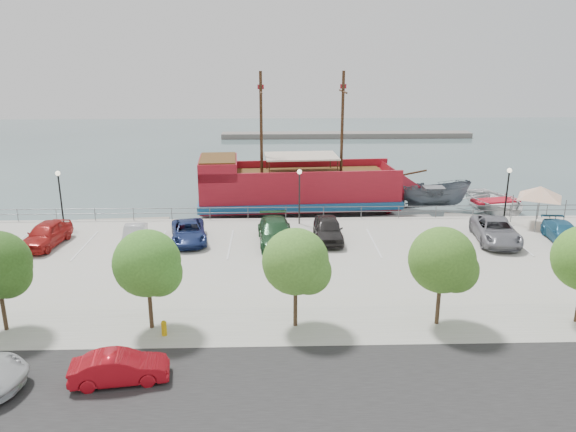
{
  "coord_description": "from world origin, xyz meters",
  "views": [
    {
      "loc": [
        -2.1,
        -34.76,
        13.2
      ],
      "look_at": [
        -1.0,
        2.0,
        2.0
      ],
      "focal_mm": 35.0,
      "sensor_mm": 36.0,
      "label": 1
    }
  ],
  "objects": [
    {
      "name": "ground",
      "position": [
        0.0,
        0.0,
        -1.0
      ],
      "size": [
        160.0,
        160.0,
        0.0
      ],
      "primitive_type": "plane",
      "color": "#3E5254"
    },
    {
      "name": "street",
      "position": [
        0.0,
        -16.0,
        0.01
      ],
      "size": [
        100.0,
        8.0,
        0.04
      ],
      "primitive_type": "cube",
      "color": "black",
      "rests_on": "land_slab"
    },
    {
      "name": "sidewalk",
      "position": [
        0.0,
        -10.0,
        0.01
      ],
      "size": [
        100.0,
        4.0,
        0.05
      ],
      "primitive_type": "cube",
      "color": "gray",
      "rests_on": "land_slab"
    },
    {
      "name": "seawall_railing",
      "position": [
        0.0,
        7.8,
        0.53
      ],
      "size": [
        50.0,
        0.06,
        1.0
      ],
      "color": "#5C5F62",
      "rests_on": "land_slab"
    },
    {
      "name": "far_shore",
      "position": [
        10.0,
        55.0,
        -0.6
      ],
      "size": [
        40.0,
        3.0,
        0.8
      ],
      "primitive_type": "cube",
      "color": "#6D635B",
      "rests_on": "ground"
    },
    {
      "name": "pirate_ship",
      "position": [
        1.71,
        13.19,
        1.13
      ],
      "size": [
        20.35,
        6.72,
        12.73
      ],
      "rotation": [
        0.0,
        0.0,
        0.06
      ],
      "color": "maroon",
      "rests_on": "ground"
    },
    {
      "name": "patrol_boat",
      "position": [
        12.22,
        12.86,
        0.26
      ],
      "size": [
        6.55,
        2.56,
        2.52
      ],
      "primitive_type": "imported",
      "rotation": [
        0.0,
        0.0,
        1.55
      ],
      "color": "#555D67",
      "rests_on": "ground"
    },
    {
      "name": "speedboat",
      "position": [
        17.57,
        12.22,
        -0.22
      ],
      "size": [
        6.72,
        8.42,
        1.56
      ],
      "primitive_type": "imported",
      "rotation": [
        0.0,
        0.0,
        0.19
      ],
      "color": "silver",
      "rests_on": "ground"
    },
    {
      "name": "dock_west",
      "position": [
        -14.36,
        9.2,
        -0.79
      ],
      "size": [
        7.59,
        2.64,
        0.43
      ],
      "primitive_type": "cube",
      "rotation": [
        0.0,
        0.0,
        0.07
      ],
      "color": "gray",
      "rests_on": "ground"
    },
    {
      "name": "dock_mid",
      "position": [
        7.61,
        9.2,
        -0.78
      ],
      "size": [
        7.74,
        2.87,
        0.43
      ],
      "primitive_type": "cube",
      "rotation": [
        0.0,
        0.0,
        0.1
      ],
      "color": "slate",
      "rests_on": "ground"
    },
    {
      "name": "dock_east",
      "position": [
        15.79,
        9.2,
        -0.8
      ],
      "size": [
        7.24,
        4.23,
        0.4
      ],
      "primitive_type": "cube",
      "rotation": [
        0.0,
        0.0,
        -0.34
      ],
      "color": "slate",
      "rests_on": "ground"
    },
    {
      "name": "canopy_tent",
      "position": [
        18.16,
        5.61,
        3.06
      ],
      "size": [
        5.28,
        5.28,
        3.52
      ],
      "rotation": [
        0.0,
        0.0,
        0.3
      ],
      "color": "slate",
      "rests_on": "land_slab"
    },
    {
      "name": "street_sedan",
      "position": [
        -8.35,
        -14.56,
        0.65
      ],
      "size": [
        4.1,
        1.95,
        1.3
      ],
      "primitive_type": "imported",
      "rotation": [
        0.0,
        0.0,
        1.72
      ],
      "color": "#AD0E18",
      "rests_on": "street"
    },
    {
      "name": "fire_hydrant",
      "position": [
        -7.25,
        -10.8,
        0.44
      ],
      "size": [
        0.28,
        0.28,
        0.8
      ],
      "rotation": [
        0.0,
        0.0,
        0.32
      ],
      "color": "#CD9E0A",
      "rests_on": "sidewalk"
    },
    {
      "name": "lamp_post_left",
      "position": [
        -18.0,
        6.5,
        2.94
      ],
      "size": [
        0.36,
        0.36,
        4.28
      ],
      "color": "black",
      "rests_on": "land_slab"
    },
    {
      "name": "lamp_post_mid",
      "position": [
        0.0,
        6.5,
        2.94
      ],
      "size": [
        0.36,
        0.36,
        4.28
      ],
      "color": "black",
      "rests_on": "land_slab"
    },
    {
      "name": "lamp_post_right",
      "position": [
        16.0,
        6.5,
        2.94
      ],
      "size": [
        0.36,
        0.36,
        4.28
      ],
      "color": "black",
      "rests_on": "land_slab"
    },
    {
      "name": "tree_c",
      "position": [
        -7.85,
        -10.07,
        3.3
      ],
      "size": [
        3.3,
        3.2,
        5.0
      ],
      "color": "#473321",
      "rests_on": "sidewalk"
    },
    {
      "name": "tree_d",
      "position": [
        -0.85,
        -10.07,
        3.3
      ],
      "size": [
        3.3,
        3.2,
        5.0
      ],
      "color": "#473321",
      "rests_on": "sidewalk"
    },
    {
      "name": "tree_e",
      "position": [
        6.15,
        -10.07,
        3.3
      ],
      "size": [
        3.3,
        3.2,
        5.0
      ],
      "color": "#473321",
      "rests_on": "sidewalk"
    },
    {
      "name": "parked_car_a",
      "position": [
        -17.59,
        2.05,
        0.83
      ],
      "size": [
        2.53,
        5.07,
        1.66
      ],
      "primitive_type": "imported",
      "rotation": [
        0.0,
        0.0,
        -0.12
      ],
      "color": "#A71B19",
      "rests_on": "land_slab"
    },
    {
      "name": "parked_car_b",
      "position": [
        -11.57,
        2.11,
        0.66
      ],
      "size": [
        1.85,
        4.16,
        1.33
      ],
      "primitive_type": "imported",
      "rotation": [
        0.0,
        0.0,
        0.11
      ],
      "color": "#B9BABC",
      "rests_on": "land_slab"
    },
    {
      "name": "parked_car_c",
      "position": [
        -7.95,
        2.65,
        0.7
      ],
      "size": [
        3.16,
        5.37,
        1.4
      ],
      "primitive_type": "imported",
      "rotation": [
        0.0,
        0.0,
        0.17
      ],
      "color": "navy",
      "rests_on": "land_slab"
    },
    {
      "name": "parked_car_d",
      "position": [
        -1.86,
        1.96,
        0.83
      ],
      "size": [
        2.71,
        5.87,
        1.66
      ],
      "primitive_type": "imported",
      "rotation": [
        0.0,
        0.0,
        0.07
      ],
      "color": "#224D2A",
      "rests_on": "land_slab"
    },
    {
      "name": "parked_car_e",
      "position": [
        1.83,
        2.6,
        0.82
      ],
      "size": [
        2.01,
        4.86,
        1.65
      ],
      "primitive_type": "imported",
      "rotation": [
        0.0,
        0.0,
        -0.01
      ],
      "color": "black",
      "rests_on": "land_slab"
    },
    {
      "name": "parked_car_g",
      "position": [
        13.55,
        2.02,
        0.8
      ],
      "size": [
        3.4,
        6.07,
        1.6
      ],
      "primitive_type": "imported",
      "rotation": [
        0.0,
        0.0,
        -0.13
      ],
      "color": "gray",
      "rests_on": "land_slab"
    },
    {
      "name": "parked_car_h",
      "position": [
        18.27,
        1.81,
        0.67
      ],
      "size": [
        2.31,
        4.78,
        1.34
      ],
      "primitive_type": "imported",
      "rotation": [
        0.0,
        0.0,
        -0.1
      ],
      "color": "#25678D",
      "rests_on": "land_slab"
    }
  ]
}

